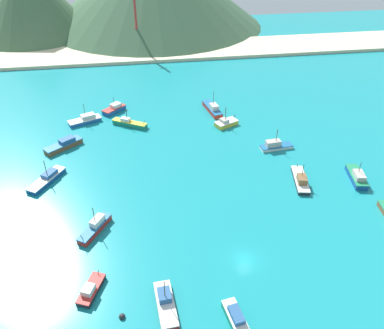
# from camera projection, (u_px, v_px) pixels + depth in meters

# --- Properties ---
(ground) EXTENTS (260.00, 280.00, 0.50)m
(ground) POSITION_uv_depth(u_px,v_px,m) (214.00, 169.00, 98.36)
(ground) COLOR teal
(fishing_boat_0) EXTENTS (9.95, 6.49, 5.93)m
(fishing_boat_0) POSITION_uv_depth(u_px,v_px,m) (86.00, 120.00, 116.96)
(fishing_boat_0) COLOR #1E5BA8
(fishing_boat_0) RESTS_ON ground
(fishing_boat_1) EXTENTS (6.69, 8.76, 5.82)m
(fishing_boat_1) POSITION_uv_depth(u_px,v_px,m) (95.00, 227.00, 79.58)
(fishing_boat_1) COLOR red
(fishing_boat_1) RESTS_ON ground
(fishing_boat_2) EXTENTS (10.18, 7.08, 4.95)m
(fishing_boat_2) POSITION_uv_depth(u_px,v_px,m) (129.00, 123.00, 115.37)
(fishing_boat_2) COLOR #198466
(fishing_boat_2) RESTS_ON ground
(fishing_boat_3) EXTENTS (4.70, 11.20, 6.90)m
(fishing_boat_3) POSITION_uv_depth(u_px,v_px,m) (213.00, 109.00, 122.61)
(fishing_boat_3) COLOR red
(fishing_boat_3) RESTS_ON ground
(fishing_boat_4) EXTENTS (7.40, 5.76, 5.94)m
(fishing_boat_4) POSITION_uv_depth(u_px,v_px,m) (226.00, 123.00, 115.48)
(fishing_boat_4) COLOR gold
(fishing_boat_4) RESTS_ON ground
(fishing_boat_5) EXTENTS (9.93, 8.56, 2.37)m
(fishing_boat_5) POSITION_uv_depth(u_px,v_px,m) (64.00, 145.00, 105.40)
(fishing_boat_5) COLOR brown
(fishing_boat_5) RESTS_ON ground
(fishing_boat_6) EXTENTS (4.66, 10.74, 5.47)m
(fishing_boat_6) POSITION_uv_depth(u_px,v_px,m) (301.00, 180.00, 92.82)
(fishing_boat_6) COLOR #232328
(fishing_boat_6) RESTS_ON ground
(fishing_boat_7) EXTENTS (8.14, 10.63, 5.66)m
(fishing_boat_7) POSITION_uv_depth(u_px,v_px,m) (47.00, 179.00, 93.23)
(fishing_boat_7) COLOR #14478C
(fishing_boat_7) RESTS_ON ground
(fishing_boat_9) EXTENTS (3.43, 9.24, 5.77)m
(fishing_boat_9) POSITION_uv_depth(u_px,v_px,m) (166.00, 303.00, 65.13)
(fishing_boat_9) COLOR red
(fishing_boat_9) RESTS_ON ground
(fishing_boat_11) EXTENTS (7.50, 7.21, 4.89)m
(fishing_boat_11) POSITION_uv_depth(u_px,v_px,m) (114.00, 109.00, 122.67)
(fishing_boat_11) COLOR #1E5BA8
(fishing_boat_11) RESTS_ON ground
(fishing_boat_12) EXTENTS (8.89, 3.53, 5.72)m
(fishing_boat_12) POSITION_uv_depth(u_px,v_px,m) (275.00, 145.00, 105.07)
(fishing_boat_12) COLOR silver
(fishing_boat_12) RESTS_ON ground
(fishing_boat_13) EXTENTS (3.77, 9.45, 2.93)m
(fishing_boat_13) POSITION_uv_depth(u_px,v_px,m) (238.00, 324.00, 61.92)
(fishing_boat_13) COLOR #198466
(fishing_boat_13) RESTS_ON ground
(fishing_boat_14) EXTENTS (4.44, 9.23, 5.10)m
(fishing_boat_14) POSITION_uv_depth(u_px,v_px,m) (357.00, 177.00, 93.57)
(fishing_boat_14) COLOR #14478C
(fishing_boat_14) RESTS_ON ground
(fishing_boat_15) EXTENTS (4.85, 7.17, 2.03)m
(fishing_boat_15) POSITION_uv_depth(u_px,v_px,m) (91.00, 290.00, 67.43)
(fishing_boat_15) COLOR #232328
(fishing_boat_15) RESTS_ON ground
(buoy_0) EXTENTS (1.04, 1.04, 1.04)m
(buoy_0) POSITION_uv_depth(u_px,v_px,m) (122.00, 317.00, 63.76)
(buoy_0) COLOR #232328
(buoy_0) RESTS_ON ground
(beach_strip) EXTENTS (247.00, 23.90, 1.20)m
(beach_strip) POSITION_uv_depth(u_px,v_px,m) (174.00, 51.00, 168.04)
(beach_strip) COLOR beige
(beach_strip) RESTS_ON ground
(radio_tower) EXTENTS (2.71, 2.17, 27.09)m
(radio_tower) POSITION_uv_depth(u_px,v_px,m) (136.00, 18.00, 161.36)
(radio_tower) COLOR #B7332D
(radio_tower) RESTS_ON ground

